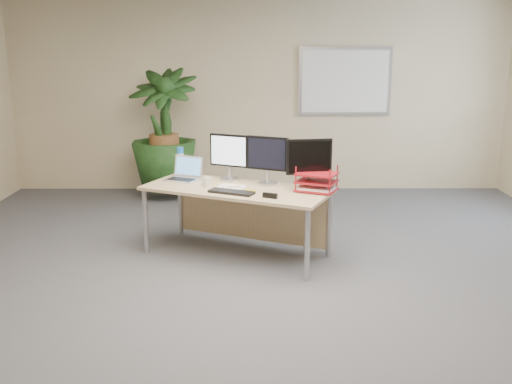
{
  "coord_description": "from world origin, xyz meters",
  "views": [
    {
      "loc": [
        -0.07,
        -4.13,
        2.01
      ],
      "look_at": [
        -0.06,
        0.35,
        0.87
      ],
      "focal_mm": 40.0,
      "sensor_mm": 36.0,
      "label": 1
    }
  ],
  "objects_px": {
    "monitor_left": "(229,154)",
    "floor_plant": "(164,145)",
    "desk": "(241,200)",
    "monitor_right": "(267,157)",
    "laptop": "(185,174)"
  },
  "relations": [
    {
      "from": "monitor_left",
      "to": "floor_plant",
      "type": "bearing_deg",
      "value": 117.15
    },
    {
      "from": "floor_plant",
      "to": "laptop",
      "type": "height_order",
      "value": "floor_plant"
    },
    {
      "from": "desk",
      "to": "monitor_left",
      "type": "relative_size",
      "value": 4.16
    },
    {
      "from": "desk",
      "to": "laptop",
      "type": "relative_size",
      "value": 4.69
    },
    {
      "from": "monitor_right",
      "to": "laptop",
      "type": "height_order",
      "value": "monitor_right"
    },
    {
      "from": "monitor_right",
      "to": "laptop",
      "type": "relative_size",
      "value": 1.15
    },
    {
      "from": "desk",
      "to": "monitor_left",
      "type": "xyz_separation_m",
      "value": [
        -0.12,
        0.25,
        0.41
      ]
    },
    {
      "from": "monitor_left",
      "to": "monitor_right",
      "type": "xyz_separation_m",
      "value": [
        0.38,
        -0.2,
        0.0
      ]
    },
    {
      "from": "desk",
      "to": "monitor_left",
      "type": "distance_m",
      "value": 0.5
    },
    {
      "from": "desk",
      "to": "monitor_right",
      "type": "bearing_deg",
      "value": 10.85
    },
    {
      "from": "floor_plant",
      "to": "monitor_right",
      "type": "height_order",
      "value": "floor_plant"
    },
    {
      "from": "monitor_left",
      "to": "laptop",
      "type": "height_order",
      "value": "monitor_left"
    },
    {
      "from": "monitor_left",
      "to": "laptop",
      "type": "bearing_deg",
      "value": 178.23
    },
    {
      "from": "monitor_right",
      "to": "monitor_left",
      "type": "bearing_deg",
      "value": 152.92
    },
    {
      "from": "desk",
      "to": "monitor_left",
      "type": "bearing_deg",
      "value": 116.01
    }
  ]
}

